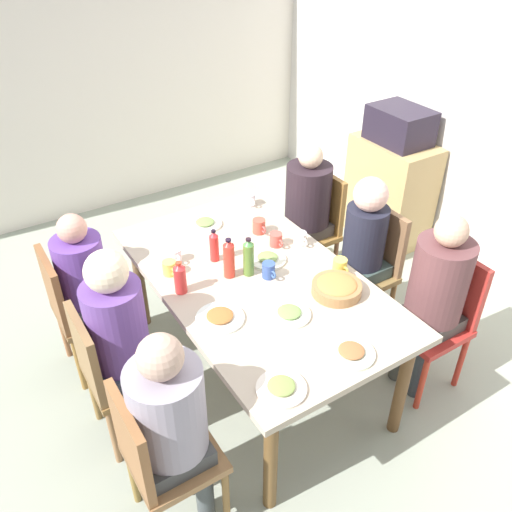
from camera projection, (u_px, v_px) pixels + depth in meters
ground_plane at (256, 369)px, 3.52m from camera, size 6.33×6.33×0.00m
wall_left at (92, 70)px, 4.65m from camera, size 0.12×4.43×2.60m
dining_table at (256, 288)px, 3.13m from camera, size 1.84×1.07×0.76m
chair_0 at (110, 370)px, 2.83m from camera, size 0.40×0.40×0.90m
person_0 at (120, 331)px, 2.73m from camera, size 0.30×0.30×1.24m
chair_1 at (76, 306)px, 3.25m from camera, size 0.40×0.40×0.90m
person_1 at (86, 280)px, 3.20m from camera, size 0.30×0.30×1.13m
chair_2 at (315, 223)px, 4.05m from camera, size 0.40×0.40×0.90m
person_2 at (307, 204)px, 3.90m from camera, size 0.33×0.33×1.17m
chair_3 at (157, 456)px, 2.40m from camera, size 0.40×0.40×0.90m
person_3 at (171, 417)px, 2.32m from camera, size 0.33×0.33×1.19m
chair_4 at (370, 263)px, 3.62m from camera, size 0.40×0.40×0.90m
person_4 at (363, 243)px, 3.47m from camera, size 0.30×0.30×1.17m
chair_5 at (439, 314)px, 3.20m from camera, size 0.40×0.40×0.90m
person_5 at (436, 290)px, 3.03m from camera, size 0.32×0.32×1.22m
plate_0 at (281, 388)px, 2.39m from camera, size 0.23×0.23×0.04m
plate_1 at (289, 314)px, 2.80m from camera, size 0.23×0.23×0.04m
plate_2 at (268, 259)px, 3.21m from camera, size 0.22×0.22×0.04m
plate_3 at (205, 223)px, 3.55m from camera, size 0.22×0.22×0.04m
plate_4 at (351, 352)px, 2.57m from camera, size 0.23×0.23×0.04m
plate_5 at (220, 317)px, 2.78m from camera, size 0.26×0.26×0.04m
bowl_0 at (337, 287)px, 2.94m from camera, size 0.28×0.28×0.08m
cup_0 at (175, 255)px, 3.19m from camera, size 0.11×0.07×0.08m
cup_1 at (276, 240)px, 3.33m from camera, size 0.12×0.08×0.09m
cup_2 at (249, 200)px, 3.75m from camera, size 0.12×0.08×0.09m
cup_3 at (259, 226)px, 3.45m from camera, size 0.12×0.08×0.10m
cup_4 at (300, 238)px, 3.34m from camera, size 0.12×0.08×0.08m
cup_5 at (269, 270)px, 3.06m from camera, size 0.11×0.08×0.10m
cup_6 at (340, 266)px, 3.09m from camera, size 0.12×0.08×0.09m
cup_7 at (170, 268)px, 3.08m from camera, size 0.12×0.08×0.09m
bottle_0 at (180, 278)px, 2.92m from camera, size 0.07×0.07×0.20m
bottle_1 at (249, 257)px, 3.04m from camera, size 0.06×0.06×0.24m
bottle_2 at (214, 246)px, 3.17m from camera, size 0.06×0.06×0.21m
bottle_3 at (229, 259)px, 3.03m from camera, size 0.07×0.07×0.25m
side_cabinet at (389, 191)px, 4.61m from camera, size 0.70×0.44×0.90m
microwave at (400, 125)px, 4.28m from camera, size 0.48×0.36×0.28m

